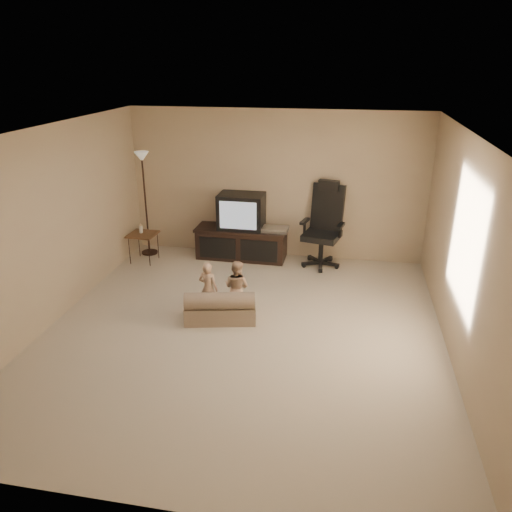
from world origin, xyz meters
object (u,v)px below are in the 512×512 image
(office_chair, at_px, (323,236))
(side_table, at_px, (143,234))
(child_sofa, at_px, (220,308))
(toddler_right, at_px, (237,287))
(toddler_left, at_px, (208,289))
(tv_stand, at_px, (242,232))
(floor_lamp, at_px, (144,181))

(office_chair, distance_m, side_table, 3.03)
(child_sofa, relative_size, toddler_right, 1.33)
(office_chair, bearing_deg, toddler_left, -110.70)
(toddler_left, distance_m, toddler_right, 0.38)
(tv_stand, relative_size, toddler_left, 2.09)
(toddler_right, bearing_deg, toddler_left, 36.47)
(office_chair, relative_size, child_sofa, 1.39)
(floor_lamp, xyz_separation_m, toddler_right, (2.02, -1.88, -0.94))
(floor_lamp, bearing_deg, toddler_right, -42.94)
(side_table, bearing_deg, office_chair, 7.85)
(toddler_left, bearing_deg, floor_lamp, -38.08)
(side_table, xyz_separation_m, child_sofa, (1.80, -1.77, -0.30))
(side_table, xyz_separation_m, toddler_left, (1.60, -1.64, -0.10))
(office_chair, relative_size, floor_lamp, 0.78)
(tv_stand, height_order, toddler_right, tv_stand)
(floor_lamp, height_order, toddler_left, floor_lamp)
(office_chair, distance_m, toddler_left, 2.49)
(side_table, xyz_separation_m, floor_lamp, (-0.05, 0.35, 0.84))
(child_sofa, xyz_separation_m, toddler_left, (-0.19, 0.13, 0.20))
(tv_stand, xyz_separation_m, toddler_left, (-0.01, -2.11, -0.09))
(toddler_left, bearing_deg, side_table, -33.42)
(side_table, bearing_deg, toddler_left, -45.64)
(side_table, height_order, floor_lamp, floor_lamp)
(child_sofa, bearing_deg, office_chair, 49.22)
(tv_stand, bearing_deg, floor_lamp, -175.27)
(office_chair, bearing_deg, toddler_right, -104.52)
(tv_stand, distance_m, office_chair, 1.39)
(floor_lamp, bearing_deg, tv_stand, 3.94)
(tv_stand, distance_m, floor_lamp, 1.87)
(side_table, relative_size, toddler_right, 0.88)
(office_chair, height_order, side_table, office_chair)
(office_chair, height_order, floor_lamp, floor_lamp)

